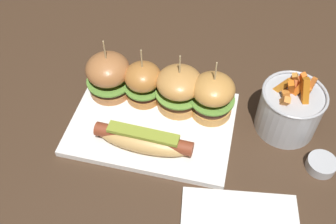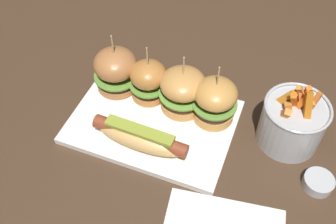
{
  "view_description": "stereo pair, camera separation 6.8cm",
  "coord_description": "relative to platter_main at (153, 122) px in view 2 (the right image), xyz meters",
  "views": [
    {
      "loc": [
        0.15,
        -0.49,
        0.65
      ],
      "look_at": [
        0.03,
        0.0,
        0.05
      ],
      "focal_mm": 41.58,
      "sensor_mm": 36.0,
      "label": 1
    },
    {
      "loc": [
        0.21,
        -0.47,
        0.65
      ],
      "look_at": [
        0.03,
        0.0,
        0.05
      ],
      "focal_mm": 41.58,
      "sensor_mm": 36.0,
      "label": 2
    }
  ],
  "objects": [
    {
      "name": "ground_plane",
      "position": [
        0.0,
        0.0,
        -0.01
      ],
      "size": [
        3.0,
        3.0,
        0.0
      ],
      "primitive_type": "plane",
      "color": "#422D1E"
    },
    {
      "name": "platter_main",
      "position": [
        0.0,
        0.0,
        0.0
      ],
      "size": [
        0.34,
        0.24,
        0.01
      ],
      "primitive_type": "cube",
      "color": "white",
      "rests_on": "ground"
    },
    {
      "name": "hot_dog",
      "position": [
        0.0,
        -0.07,
        0.03
      ],
      "size": [
        0.2,
        0.06,
        0.05
      ],
      "color": "tan",
      "rests_on": "platter_main"
    },
    {
      "name": "slider_far_left",
      "position": [
        -0.11,
        0.06,
        0.06
      ],
      "size": [
        0.1,
        0.1,
        0.14
      ],
      "color": "#AE6D3C",
      "rests_on": "platter_main"
    },
    {
      "name": "slider_center_left",
      "position": [
        -0.04,
        0.06,
        0.05
      ],
      "size": [
        0.08,
        0.08,
        0.14
      ],
      "color": "#B77436",
      "rests_on": "platter_main"
    },
    {
      "name": "slider_center_right",
      "position": [
        0.04,
        0.06,
        0.06
      ],
      "size": [
        0.1,
        0.1,
        0.14
      ],
      "color": "#CA8D48",
      "rests_on": "platter_main"
    },
    {
      "name": "slider_far_right",
      "position": [
        0.11,
        0.06,
        0.06
      ],
      "size": [
        0.09,
        0.09,
        0.14
      ],
      "color": "#CD8F45",
      "rests_on": "platter_main"
    },
    {
      "name": "fries_bucket",
      "position": [
        0.27,
        0.06,
        0.05
      ],
      "size": [
        0.13,
        0.13,
        0.15
      ],
      "color": "#B7BABF",
      "rests_on": "ground"
    },
    {
      "name": "sauce_ramekin",
      "position": [
        0.35,
        -0.03,
        0.01
      ],
      "size": [
        0.06,
        0.06,
        0.02
      ],
      "color": "#B7BABF",
      "rests_on": "ground"
    }
  ]
}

